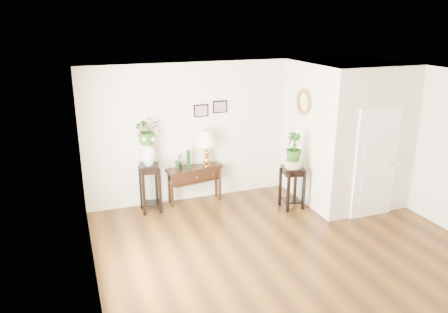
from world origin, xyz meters
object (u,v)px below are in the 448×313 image
console_table (195,184)px  plant_stand_b (292,187)px  plant_stand_a (150,188)px  table_lamp (207,149)px

console_table → plant_stand_b: plant_stand_b is taller
plant_stand_a → plant_stand_b: 2.77m
plant_stand_a → plant_stand_b: bearing=-16.7°
console_table → plant_stand_a: size_ratio=1.18×
console_table → plant_stand_b: 1.96m
console_table → plant_stand_b: size_ratio=1.33×
table_lamp → plant_stand_b: (1.45, -0.95, -0.68)m
plant_stand_a → plant_stand_b: plant_stand_a is taller
console_table → plant_stand_a: plant_stand_a is taller
console_table → plant_stand_b: (1.71, -0.95, 0.05)m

